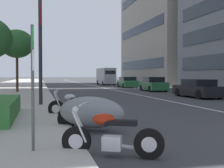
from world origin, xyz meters
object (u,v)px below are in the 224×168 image
Objects in this scene: car_mid_block_traffic at (198,89)px; street_lamp_with_banners at (47,8)px; motorcycle_nearest_camera at (90,112)px; car_lead_in_lane at (153,85)px; parking_sign_by_curb at (33,72)px; car_following_behind at (127,82)px; motorcycle_far_end_row at (111,137)px; motorcycle_second_in_row at (74,107)px; delivery_van_ahead at (106,76)px; street_tree_by_lamp_post at (17,44)px.

street_lamp_with_banners reaches higher than car_mid_block_traffic.
car_lead_in_lane is (18.70, -9.80, 0.11)m from motorcycle_nearest_camera.
car_lead_in_lane is (8.44, -0.01, 0.04)m from car_mid_block_traffic.
car_mid_block_traffic is 8.44m from car_lead_in_lane.
car_lead_in_lane is at bearing -28.31° from parking_sign_by_curb.
car_following_behind is at bearing 2.16° from car_lead_in_lane.
car_lead_in_lane is (21.41, -9.86, 0.26)m from motorcycle_far_end_row.
motorcycle_nearest_camera is at bearing -66.74° from motorcycle_far_end_row.
car_mid_block_traffic is at bearing -177.36° from car_lead_in_lane.
car_lead_in_lane is at bearing -95.39° from motorcycle_second_in_row.
parking_sign_by_curb is (-40.42, 10.93, 0.24)m from delivery_van_ahead.
car_following_behind is at bearing -20.83° from parking_sign_by_curb.
car_lead_in_lane is at bearing -88.18° from street_tree_by_lamp_post.
car_mid_block_traffic is 0.54× the size of street_lamp_with_banners.
street_tree_by_lamp_post is at bearing 127.96° from car_following_behind.
street_lamp_with_banners reaches higher than street_tree_by_lamp_post.
parking_sign_by_curb is 20.92m from street_tree_by_lamp_post.
motorcycle_far_end_row is 2.01m from parking_sign_by_curb.
car_mid_block_traffic is 0.76× the size of delivery_van_ahead.
motorcycle_nearest_camera is at bearing 134.79° from car_mid_block_traffic.
motorcycle_far_end_row is at bearing -171.18° from street_tree_by_lamp_post.
parking_sign_by_curb is (-12.66, 11.35, 1.08)m from car_mid_block_traffic.
car_mid_block_traffic is 17.44m from car_following_behind.
street_tree_by_lamp_post is at bearing 56.96° from car_mid_block_traffic.
parking_sign_by_curb is 9.66m from street_lamp_with_banners.
delivery_van_ahead is (27.77, 0.42, 0.84)m from car_mid_block_traffic.
motorcycle_second_in_row is 36.57m from delivery_van_ahead.
parking_sign_by_curb is (-2.39, 1.56, 1.15)m from motorcycle_nearest_camera.
delivery_van_ahead is at bearing 4.00° from car_lead_in_lane.
street_lamp_with_banners is (6.66, 1.01, 4.48)m from motorcycle_nearest_camera.
motorcycle_far_end_row is at bearing -174.24° from street_lamp_with_banners.
car_following_behind is (30.41, -9.95, 0.26)m from motorcycle_far_end_row.
motorcycle_nearest_camera is at bearing -171.42° from street_lamp_with_banners.
street_tree_by_lamp_post is at bearing -51.94° from motorcycle_second_in_row.
street_lamp_with_banners is at bearing 106.91° from car_mid_block_traffic.
car_mid_block_traffic is at bearing -96.63° from motorcycle_nearest_camera.
motorcycle_second_in_row is at bearing 163.84° from delivery_van_ahead.
car_mid_block_traffic is at bearing -71.51° from street_lamp_with_banners.
delivery_van_ahead is 41.88m from parking_sign_by_curb.
delivery_van_ahead is 2.35× the size of parking_sign_by_curb.
motorcycle_far_end_row is 16.29m from car_mid_block_traffic.
motorcycle_second_in_row is 0.44× the size of car_mid_block_traffic.
street_lamp_with_banners is (3.91, 0.85, 4.61)m from motorcycle_second_in_row.
delivery_van_ahead is at bearing -32.71° from street_tree_by_lamp_post.
motorcycle_far_end_row is at bearing 165.92° from delivery_van_ahead.
motorcycle_second_in_row is 0.44× the size of car_following_behind.
car_lead_in_lane is 1.69× the size of parking_sign_by_curb.
car_following_behind is 10.37m from delivery_van_ahead.
motorcycle_second_in_row is 0.34× the size of delivery_van_ahead.
delivery_van_ahead reaches higher than car_lead_in_lane.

